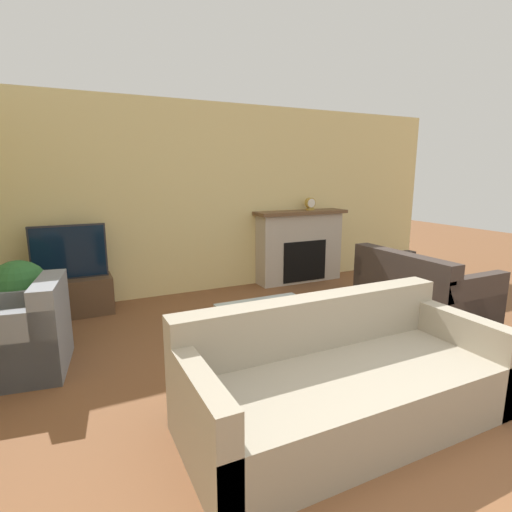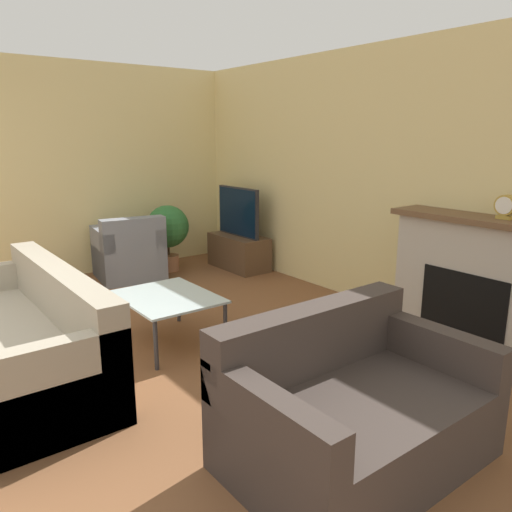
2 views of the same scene
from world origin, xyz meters
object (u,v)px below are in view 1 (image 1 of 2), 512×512
tv (69,252)px  couch_sectional (341,383)px  armchair_by_window (22,339)px  mantel_clock (310,204)px  coffee_table (271,312)px  potted_plant (20,293)px  couch_loveseat (420,293)px

tv → couch_sectional: bearing=-63.1°
armchair_by_window → couch_sectional: bearing=57.2°
tv → mantel_clock: mantel_clock is taller
tv → coffee_table: size_ratio=0.93×
armchair_by_window → coffee_table: armchair_by_window is taller
armchair_by_window → potted_plant: potted_plant is taller
tv → couch_loveseat: size_ratio=0.59×
potted_plant → mantel_clock: mantel_clock is taller
coffee_table → armchair_by_window: bearing=165.1°
potted_plant → tv: bearing=59.7°
couch_sectional → coffee_table: (0.09, 1.21, 0.11)m
potted_plant → couch_loveseat: bearing=-14.3°
tv → potted_plant: 0.98m
couch_sectional → tv: bearing=116.9°
couch_loveseat → coffee_table: 2.09m
tv → mantel_clock: size_ratio=4.31×
couch_loveseat → mantel_clock: mantel_clock is taller
couch_sectional → mantel_clock: 3.94m
coffee_table → mantel_clock: mantel_clock is taller
couch_loveseat → armchair_by_window: same height
tv → potted_plant: bearing=-120.3°
tv → couch_loveseat: 4.27m
couch_loveseat → armchair_by_window: bearing=83.2°
couch_sectional → coffee_table: 1.22m
coffee_table → potted_plant: potted_plant is taller
potted_plant → armchair_by_window: bearing=-86.8°
armchair_by_window → potted_plant: size_ratio=0.99×
armchair_by_window → tv: bearing=170.3°
couch_loveseat → armchair_by_window: size_ratio=1.64×
coffee_table → mantel_clock: 2.91m
couch_sectional → mantel_clock: (1.91, 3.32, 0.96)m
couch_sectional → couch_loveseat: (2.17, 1.28, 0.00)m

